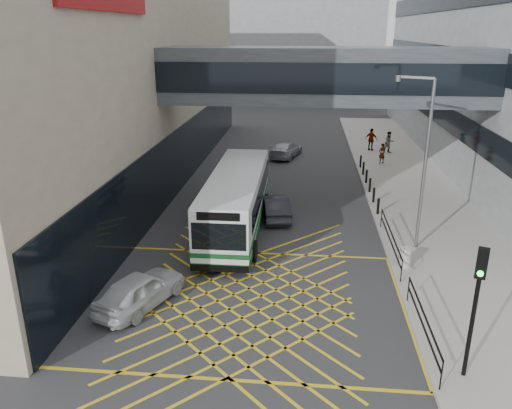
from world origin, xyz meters
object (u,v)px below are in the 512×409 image
(pedestrian_a, at_px, (382,154))
(litter_bin, at_px, (405,257))
(car_white, at_px, (140,289))
(car_silver, at_px, (286,149))
(bus, at_px, (237,200))
(car_dark, at_px, (276,207))
(pedestrian_b, at_px, (389,142))
(street_lamp, at_px, (422,154))
(traffic_light, at_px, (477,295))
(pedestrian_c, at_px, (371,140))

(pedestrian_a, bearing_deg, litter_bin, 53.16)
(car_white, distance_m, car_silver, 24.25)
(bus, bearing_deg, car_white, -108.28)
(car_silver, height_order, pedestrian_a, pedestrian_a)
(car_dark, relative_size, pedestrian_b, 2.33)
(street_lamp, xyz_separation_m, pedestrian_b, (1.70, 19.18, -3.58))
(traffic_light, height_order, litter_bin, traffic_light)
(traffic_light, bearing_deg, litter_bin, 113.71)
(car_dark, height_order, pedestrian_a, pedestrian_a)
(traffic_light, xyz_separation_m, street_lamp, (0.32, 9.56, 1.71))
(car_silver, height_order, litter_bin, car_silver)
(pedestrian_b, bearing_deg, pedestrian_c, 134.96)
(car_white, xyz_separation_m, traffic_light, (10.91, -3.25, 2.23))
(traffic_light, distance_m, pedestrian_a, 25.24)
(car_white, bearing_deg, car_dark, -92.33)
(pedestrian_c, bearing_deg, street_lamp, 118.01)
(bus, height_order, pedestrian_b, bus)
(pedestrian_a, bearing_deg, car_silver, -47.10)
(street_lamp, distance_m, litter_bin, 4.68)
(car_white, relative_size, pedestrian_b, 2.44)
(car_dark, distance_m, traffic_light, 14.78)
(street_lamp, relative_size, pedestrian_a, 5.04)
(car_white, relative_size, car_dark, 1.05)
(car_white, bearing_deg, pedestrian_b, -94.72)
(street_lamp, xyz_separation_m, litter_bin, (-0.74, -2.24, -4.04))
(car_silver, xyz_separation_m, traffic_light, (6.45, -27.09, 2.25))
(car_dark, relative_size, pedestrian_c, 2.23)
(pedestrian_c, bearing_deg, pedestrian_b, 179.34)
(bus, xyz_separation_m, street_lamp, (8.65, -1.64, 2.99))
(car_white, distance_m, street_lamp, 13.48)
(bus, relative_size, street_lamp, 1.39)
(car_white, relative_size, pedestrian_c, 2.33)
(litter_bin, relative_size, pedestrian_b, 0.48)
(car_dark, xyz_separation_m, pedestrian_b, (8.44, 15.62, 0.40))
(car_dark, bearing_deg, traffic_light, 107.02)
(traffic_light, bearing_deg, pedestrian_c, 109.16)
(car_silver, relative_size, litter_bin, 5.02)
(car_white, relative_size, pedestrian_a, 2.78)
(bus, bearing_deg, street_lamp, -10.98)
(traffic_light, relative_size, pedestrian_a, 2.73)
(bus, height_order, pedestrian_c, bus)
(pedestrian_c, bearing_deg, pedestrian_a, 122.88)
(street_lamp, bearing_deg, traffic_light, -66.95)
(litter_bin, xyz_separation_m, pedestrian_b, (2.44, 21.42, 0.46))
(car_dark, height_order, street_lamp, street_lamp)
(street_lamp, height_order, pedestrian_c, street_lamp)
(traffic_light, distance_m, street_lamp, 9.72)
(bus, relative_size, traffic_light, 2.58)
(litter_bin, bearing_deg, car_dark, 135.97)
(litter_bin, height_order, pedestrian_a, pedestrian_a)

